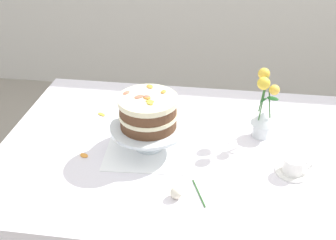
# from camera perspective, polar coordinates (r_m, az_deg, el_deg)

# --- Properties ---
(dining_table) EXTENTS (1.40, 1.00, 0.74)m
(dining_table) POSITION_cam_1_polar(r_m,az_deg,el_deg) (1.60, 1.60, -6.95)
(dining_table) COLOR white
(dining_table) RESTS_ON ground
(linen_napkin) EXTENTS (0.34, 0.34, 0.00)m
(linen_napkin) POSITION_cam_1_polar(r_m,az_deg,el_deg) (1.56, -2.69, -3.81)
(linen_napkin) COLOR white
(linen_napkin) RESTS_ON dining_table
(cake_stand) EXTENTS (0.29, 0.29, 0.10)m
(cake_stand) POSITION_cam_1_polar(r_m,az_deg,el_deg) (1.51, -2.76, -1.31)
(cake_stand) COLOR silver
(cake_stand) RESTS_ON linen_napkin
(layer_cake) EXTENTS (0.22, 0.22, 0.13)m
(layer_cake) POSITION_cam_1_polar(r_m,az_deg,el_deg) (1.47, -2.84, 1.20)
(layer_cake) COLOR brown
(layer_cake) RESTS_ON cake_stand
(flower_vase) EXTENTS (0.10, 0.11, 0.28)m
(flower_vase) POSITION_cam_1_polar(r_m,az_deg,el_deg) (1.60, 13.33, 1.14)
(flower_vase) COLOR silver
(flower_vase) RESTS_ON dining_table
(teacup) EXTENTS (0.12, 0.12, 0.06)m
(teacup) POSITION_cam_1_polar(r_m,az_deg,el_deg) (1.48, 17.32, -6.31)
(teacup) COLOR white
(teacup) RESTS_ON dining_table
(fallen_rose) EXTENTS (0.12, 0.13, 0.04)m
(fallen_rose) POSITION_cam_1_polar(r_m,az_deg,el_deg) (1.33, 1.33, -10.25)
(fallen_rose) COLOR #2D6028
(fallen_rose) RESTS_ON dining_table
(loose_petal_0) EXTENTS (0.03, 0.04, 0.00)m
(loose_petal_0) POSITION_cam_1_polar(r_m,az_deg,el_deg) (1.75, -6.60, 0.35)
(loose_petal_0) COLOR #E56B51
(loose_petal_0) RESTS_ON dining_table
(loose_petal_1) EXTENTS (0.05, 0.04, 0.01)m
(loose_petal_1) POSITION_cam_1_polar(r_m,az_deg,el_deg) (1.78, -9.38, 0.82)
(loose_petal_1) COLOR yellow
(loose_petal_1) RESTS_ON dining_table
(loose_petal_2) EXTENTS (0.04, 0.04, 0.01)m
(loose_petal_2) POSITION_cam_1_polar(r_m,az_deg,el_deg) (1.54, -11.80, -4.93)
(loose_petal_2) COLOR orange
(loose_petal_2) RESTS_ON dining_table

